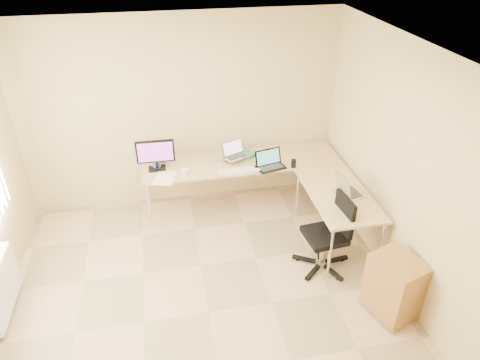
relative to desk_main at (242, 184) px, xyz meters
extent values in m
plane|color=tan|center=(-0.72, -1.85, -0.36)|extent=(4.50, 4.50, 0.00)
plane|color=white|center=(-0.72, -1.85, 2.24)|extent=(4.50, 4.50, 0.00)
plane|color=tan|center=(-0.72, 0.40, 0.93)|extent=(4.50, 0.00, 4.50)
plane|color=tan|center=(1.38, -1.85, 0.93)|extent=(0.00, 4.50, 4.50)
cube|color=tan|center=(0.00, 0.00, 0.00)|extent=(2.65, 0.70, 0.73)
cube|color=tan|center=(0.98, -1.00, 0.00)|extent=(0.70, 1.30, 0.73)
cube|color=black|center=(-1.13, -0.01, 0.57)|extent=(0.49, 0.17, 0.42)
cube|color=#288674|center=(0.02, 0.16, 0.39)|extent=(0.35, 0.39, 0.05)
cube|color=#AAADB9|center=(-0.08, 0.03, 0.52)|extent=(0.39, 0.35, 0.21)
cube|color=black|center=(0.33, -0.25, 0.48)|extent=(0.41, 0.34, 0.23)
cube|color=silver|center=(-0.12, -0.27, 0.38)|extent=(0.49, 0.15, 0.02)
ellipsoid|color=white|center=(0.14, -0.30, 0.38)|extent=(0.11, 0.09, 0.04)
imported|color=white|center=(-0.78, -0.23, 0.41)|extent=(0.12, 0.12, 0.09)
cylinder|color=silver|center=(-0.30, 0.00, 0.38)|extent=(0.15, 0.15, 0.03)
cylinder|color=#3653AA|center=(-1.13, 0.02, 0.49)|extent=(0.08, 0.08, 0.25)
cube|color=#EBEACC|center=(-1.05, -0.26, 0.37)|extent=(0.32, 0.39, 0.01)
cube|color=silver|center=(-1.13, 0.15, 0.40)|extent=(0.24, 0.20, 0.07)
cylinder|color=beige|center=(-1.13, 0.05, 0.51)|extent=(0.23, 0.23, 0.29)
cylinder|color=black|center=(0.63, -0.30, 0.42)|extent=(0.08, 0.08, 0.11)
cube|color=silver|center=(1.09, -1.04, 0.49)|extent=(0.42, 0.35, 0.25)
cube|color=black|center=(0.68, -1.40, 0.14)|extent=(0.61, 0.61, 0.93)
cube|color=brown|center=(1.13, -2.20, -0.01)|extent=(0.53, 0.58, 0.67)
cube|color=white|center=(-2.75, -1.45, -0.02)|extent=(0.09, 0.80, 0.55)
camera|label=1|loc=(-1.01, -5.00, 3.20)|focal=32.50mm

